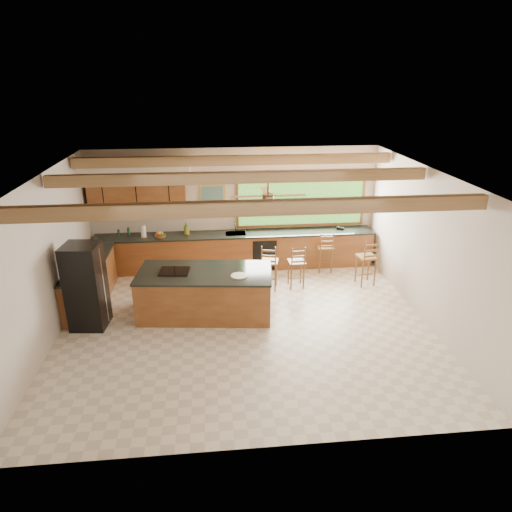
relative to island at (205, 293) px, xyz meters
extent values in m
plane|color=beige|center=(0.78, -0.55, -0.47)|extent=(7.20, 7.20, 0.00)
cube|color=beige|center=(0.78, 2.70, 1.03)|extent=(7.20, 0.04, 3.00)
cube|color=beige|center=(0.78, -3.80, 1.03)|extent=(7.20, 0.04, 3.00)
cube|color=beige|center=(-2.82, -0.55, 1.03)|extent=(0.04, 6.50, 3.00)
cube|color=beige|center=(4.38, -0.55, 1.03)|extent=(0.04, 6.50, 3.00)
cube|color=#A88754|center=(0.78, -0.55, 2.53)|extent=(7.20, 6.50, 0.04)
cube|color=#97794B|center=(0.78, -2.15, 2.39)|extent=(7.10, 0.15, 0.22)
cube|color=#97794B|center=(0.78, -0.05, 2.39)|extent=(7.10, 0.15, 0.22)
cube|color=#97794B|center=(0.78, 1.75, 2.39)|extent=(7.10, 0.15, 0.22)
cube|color=brown|center=(-1.57, 2.51, 1.43)|extent=(2.30, 0.35, 0.70)
cube|color=beige|center=(-1.57, 2.44, 2.03)|extent=(2.60, 0.50, 0.48)
cylinder|color=#FFEABF|center=(-2.27, 2.44, 1.80)|extent=(0.10, 0.10, 0.01)
cylinder|color=#FFEABF|center=(-0.87, 2.44, 1.80)|extent=(0.10, 0.10, 0.01)
cube|color=#64A33A|center=(2.48, 2.67, 1.20)|extent=(3.20, 0.04, 1.30)
cube|color=gold|center=(0.23, 2.67, 1.38)|extent=(0.64, 0.03, 0.54)
cube|color=#38654C|center=(0.23, 2.65, 1.38)|extent=(0.54, 0.01, 0.44)
cube|color=brown|center=(0.78, 2.36, -0.03)|extent=(7.00, 0.65, 0.88)
cube|color=black|center=(0.78, 2.36, 0.43)|extent=(7.04, 0.69, 0.04)
cube|color=brown|center=(-2.48, 0.80, -0.03)|extent=(0.65, 2.35, 0.88)
cube|color=black|center=(-2.48, 0.80, 0.43)|extent=(0.69, 2.39, 0.04)
cube|color=black|center=(1.48, 2.03, -0.05)|extent=(0.60, 0.02, 0.78)
cube|color=silver|center=(0.78, 2.36, 0.43)|extent=(0.50, 0.38, 0.03)
cylinder|color=silver|center=(0.78, 2.56, 0.60)|extent=(0.03, 0.03, 0.30)
cylinder|color=silver|center=(0.78, 2.46, 0.73)|extent=(0.03, 0.20, 0.03)
cylinder|color=white|center=(-1.48, 2.29, 0.60)|extent=(0.12, 0.12, 0.31)
cylinder|color=#1A411E|center=(-2.10, 2.39, 0.54)|extent=(0.05, 0.05, 0.19)
cylinder|color=#1A411E|center=(-1.87, 2.45, 0.55)|extent=(0.06, 0.06, 0.21)
cube|color=black|center=(3.49, 2.41, 0.49)|extent=(0.23, 0.21, 0.08)
cube|color=brown|center=(0.00, 0.00, -0.02)|extent=(2.78, 1.51, 0.90)
cube|color=black|center=(0.00, 0.00, 0.45)|extent=(2.82, 1.56, 0.04)
cube|color=black|center=(-0.60, 0.07, 0.48)|extent=(0.64, 0.53, 0.02)
cylinder|color=white|center=(0.68, -0.28, 0.48)|extent=(0.33, 0.33, 0.02)
cube|color=black|center=(-2.27, -0.27, 0.38)|extent=(0.73, 0.71, 1.70)
cube|color=silver|center=(-1.94, -0.27, 0.38)|extent=(0.02, 0.05, 1.56)
cube|color=brown|center=(1.46, 1.05, 0.19)|extent=(0.47, 0.47, 0.04)
cylinder|color=brown|center=(1.31, 0.89, -0.15)|extent=(0.04, 0.04, 0.64)
cylinder|color=brown|center=(1.62, 0.89, -0.15)|extent=(0.04, 0.04, 0.64)
cylinder|color=brown|center=(1.31, 1.20, -0.15)|extent=(0.04, 0.04, 0.64)
cylinder|color=brown|center=(1.62, 1.20, -0.15)|extent=(0.04, 0.04, 0.64)
cube|color=brown|center=(2.10, 1.06, 0.15)|extent=(0.39, 0.39, 0.04)
cylinder|color=brown|center=(1.95, 0.91, -0.17)|extent=(0.04, 0.04, 0.61)
cylinder|color=brown|center=(2.24, 0.91, -0.17)|extent=(0.04, 0.04, 0.61)
cylinder|color=brown|center=(1.95, 1.21, -0.17)|extent=(0.04, 0.04, 0.61)
cylinder|color=brown|center=(2.24, 1.21, -0.17)|extent=(0.04, 0.04, 0.61)
cube|color=brown|center=(3.76, 1.05, 0.22)|extent=(0.47, 0.47, 0.04)
cylinder|color=brown|center=(3.59, 0.89, -0.14)|extent=(0.04, 0.04, 0.67)
cylinder|color=brown|center=(3.92, 0.89, -0.14)|extent=(0.04, 0.04, 0.67)
cylinder|color=brown|center=(3.59, 1.21, -0.14)|extent=(0.04, 0.04, 0.67)
cylinder|color=brown|center=(3.92, 1.21, -0.14)|extent=(0.04, 0.04, 0.67)
cube|color=brown|center=(2.97, 1.90, 0.17)|extent=(0.39, 0.39, 0.04)
cylinder|color=brown|center=(2.82, 1.75, -0.16)|extent=(0.04, 0.04, 0.62)
cylinder|color=brown|center=(3.12, 1.75, -0.16)|extent=(0.04, 0.04, 0.62)
cylinder|color=brown|center=(2.82, 2.05, -0.16)|extent=(0.04, 0.04, 0.62)
cylinder|color=brown|center=(3.12, 2.05, -0.16)|extent=(0.04, 0.04, 0.62)
camera|label=1|loc=(0.18, -8.48, 4.20)|focal=32.00mm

